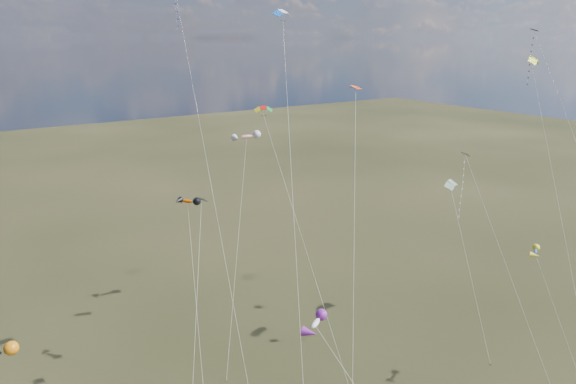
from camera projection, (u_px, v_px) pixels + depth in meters
diamond_black_high at (538, 75)px, 58.84m from camera, size 1.57×20.10×35.55m
diamond_navy_tall at (182, 39)px, 58.22m from camera, size 7.37×30.27×40.23m
diamond_black_mid at (198, 268)px, 45.98m from camera, size 8.01×11.95×20.24m
diamond_navy_right at (465, 194)px, 55.16m from camera, size 0.90×14.52×22.91m
diamond_orange_center at (354, 238)px, 37.96m from camera, size 10.85×13.55×30.96m
parafoil_yellow at (534, 60)px, 53.20m from camera, size 12.42×19.32×33.13m
parafoil_blue_white at (283, 15)px, 49.73m from camera, size 13.20×22.70×37.55m
parafoil_striped at (453, 183)px, 63.46m from camera, size 6.85×12.59×18.06m
parafoil_tricolor at (264, 110)px, 58.87m from camera, size 2.72×19.89×27.37m
novelty_orange_black at (187, 202)px, 52.89m from camera, size 4.38×10.59×18.86m
novelty_white_purple at (316, 324)px, 35.13m from camera, size 8.17×9.39×16.24m
novelty_redwhite_stripe at (246, 137)px, 65.53m from camera, size 13.33×16.02×23.10m
novelty_blue_yellow at (536, 252)px, 50.31m from camera, size 2.07×8.78×14.88m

